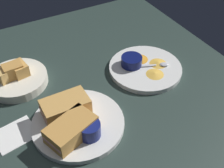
{
  "coord_description": "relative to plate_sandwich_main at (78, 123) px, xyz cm",
  "views": [
    {
      "loc": [
        -21.78,
        -57.62,
        62.63
      ],
      "look_at": [
        10.31,
        0.43,
        3.0
      ],
      "focal_mm": 46.24,
      "sensor_mm": 36.0,
      "label": 1
    }
  ],
  "objects": [
    {
      "name": "ground_plane",
      "position": [
        4.72,
        7.24,
        -2.3
      ],
      "size": [
        110.0,
        110.0,
        3.0
      ],
      "primitive_type": "cube",
      "color": "#283833"
    },
    {
      "name": "plate_sandwich_main",
      "position": [
        0.0,
        0.0,
        0.0
      ],
      "size": [
        25.85,
        25.85,
        1.6
      ],
      "primitive_type": "cylinder",
      "color": "silver",
      "rests_on": "ground_plane"
    },
    {
      "name": "sandwich_half_near",
      "position": [
        -1.49,
        4.68,
        3.2
      ],
      "size": [
        13.3,
        7.67,
        4.8
      ],
      "color": "tan",
      "rests_on": "plate_sandwich_main"
    },
    {
      "name": "sandwich_half_far",
      "position": [
        -3.31,
        -3.63,
        3.2
      ],
      "size": [
        14.84,
        11.54,
        4.8
      ],
      "color": "#C68C42",
      "rests_on": "plate_sandwich_main"
    },
    {
      "name": "ramekin_dark_sauce",
      "position": [
        0.88,
        -5.75,
        3.08
      ],
      "size": [
        6.02,
        6.02,
        4.26
      ],
      "color": "navy",
      "rests_on": "plate_sandwich_main"
    },
    {
      "name": "spoon_by_dark_ramekin",
      "position": [
        0.12,
        -0.74,
        1.16
      ],
      "size": [
        2.96,
        9.96,
        0.8
      ],
      "color": "silver",
      "rests_on": "plate_sandwich_main"
    },
    {
      "name": "plate_chips_companion",
      "position": [
        30.06,
        11.33,
        0.0
      ],
      "size": [
        24.72,
        24.72,
        1.6
      ],
      "primitive_type": "cylinder",
      "color": "silver",
      "rests_on": "ground_plane"
    },
    {
      "name": "ramekin_light_gravy",
      "position": [
        26.35,
        14.42,
        2.55
      ],
      "size": [
        7.14,
        7.14,
        3.24
      ],
      "color": "#0C144C",
      "rests_on": "plate_chips_companion"
    },
    {
      "name": "spoon_by_gravy_ramekin",
      "position": [
        34.79,
        9.31,
        1.16
      ],
      "size": [
        9.65,
        5.24,
        0.8
      ],
      "color": "silver",
      "rests_on": "plate_chips_companion"
    },
    {
      "name": "plantain_chip_scatter",
      "position": [
        31.9,
        10.93,
        1.1
      ],
      "size": [
        11.07,
        16.25,
        0.6
      ],
      "color": "gold",
      "rests_on": "plate_chips_companion"
    },
    {
      "name": "bread_basket_rear",
      "position": [
        -10.05,
        25.84,
        1.48
      ],
      "size": [
        19.39,
        19.39,
        7.4
      ],
      "color": "silver",
      "rests_on": "ground_plane"
    },
    {
      "name": "paper_napkin_folded",
      "position": [
        -16.35,
        5.3,
        -0.6
      ],
      "size": [
        12.3,
        10.64,
        0.4
      ],
      "primitive_type": "cube",
      "rotation": [
        0.0,
        0.0,
        0.16
      ],
      "color": "white",
      "rests_on": "ground_plane"
    }
  ]
}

